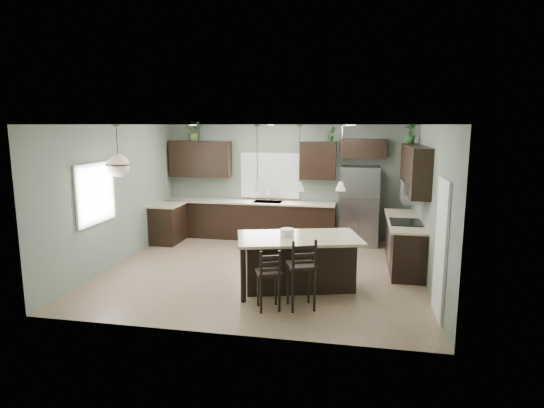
{
  "coord_description": "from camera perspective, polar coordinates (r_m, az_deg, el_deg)",
  "views": [
    {
      "loc": [
        1.78,
        -8.27,
        2.8
      ],
      "look_at": [
        0.1,
        0.4,
        1.25
      ],
      "focal_mm": 30.0,
      "sensor_mm": 36.0,
      "label": 1
    }
  ],
  "objects": [
    {
      "name": "pendant_center",
      "position": [
        7.52,
        3.49,
        5.74
      ],
      "size": [
        0.17,
        0.17,
        1.1
      ],
      "primitive_type": null,
      "color": "white",
      "rests_on": "room_shell"
    },
    {
      "name": "chandelier",
      "position": [
        8.86,
        -18.82,
        6.32
      ],
      "size": [
        0.46,
        0.46,
        0.96
      ],
      "primitive_type": null,
      "color": "beige",
      "rests_on": "room_shell"
    },
    {
      "name": "bar_stool_left",
      "position": [
        6.99,
        -0.43,
        -9.4
      ],
      "size": [
        0.46,
        0.46,
        0.97
      ],
      "primitive_type": "cube",
      "rotation": [
        0.0,
        0.0,
        0.37
      ],
      "color": "black",
      "rests_on": "ground"
    },
    {
      "name": "fridge_header",
      "position": [
        10.87,
        11.4,
        6.86
      ],
      "size": [
        1.05,
        0.34,
        0.45
      ],
      "primitive_type": "cube",
      "color": "black",
      "rests_on": "room_shell"
    },
    {
      "name": "room_shell",
      "position": [
        8.53,
        -1.17,
        2.54
      ],
      "size": [
        6.0,
        6.0,
        6.0
      ],
      "color": "slate",
      "rests_on": "ground"
    },
    {
      "name": "right_lower_cabs",
      "position": [
        9.49,
        16.23,
        -4.79
      ],
      "size": [
        0.6,
        2.35,
        0.9
      ],
      "primitive_type": "cube",
      "color": "black",
      "rests_on": "ground"
    },
    {
      "name": "microwave",
      "position": [
        9.02,
        17.22,
        1.53
      ],
      "size": [
        0.4,
        0.75,
        0.4
      ],
      "primitive_type": "cube",
      "color": "gray",
      "rests_on": "right_upper_cabs"
    },
    {
      "name": "back_upper_left",
      "position": [
        11.57,
        -8.96,
        5.62
      ],
      "size": [
        1.55,
        0.34,
        0.9
      ],
      "primitive_type": "cube",
      "color": "black",
      "rests_on": "room_shell"
    },
    {
      "name": "serving_dish",
      "position": [
        7.69,
        1.91,
        -3.64
      ],
      "size": [
        0.24,
        0.24,
        0.14
      ],
      "primitive_type": "cylinder",
      "color": "silver",
      "rests_on": "kitchen_island"
    },
    {
      "name": "plant_right_wall",
      "position": [
        10.09,
        16.95,
        8.46
      ],
      "size": [
        0.31,
        0.31,
        0.43
      ],
      "primitive_type": "imported",
      "rotation": [
        0.0,
        0.0,
        -0.4
      ],
      "color": "#285525",
      "rests_on": "right_upper_cabs"
    },
    {
      "name": "left_return_cabs",
      "position": [
        11.18,
        -12.94,
        -2.44
      ],
      "size": [
        0.6,
        0.9,
        0.9
      ],
      "primitive_type": "cube",
      "color": "black",
      "rests_on": "ground"
    },
    {
      "name": "faucet",
      "position": [
        11.03,
        -0.58,
        0.98
      ],
      "size": [
        0.02,
        0.02,
        0.28
      ],
      "primitive_type": "cylinder",
      "color": "silver",
      "rests_on": "back_countertop"
    },
    {
      "name": "sink_inset",
      "position": [
        11.08,
        -0.54,
        0.26
      ],
      "size": [
        0.7,
        0.45,
        0.01
      ],
      "primitive_type": "cube",
      "color": "gray",
      "rests_on": "back_countertop"
    },
    {
      "name": "back_countertop",
      "position": [
        11.18,
        -2.8,
        0.26
      ],
      "size": [
        4.2,
        0.66,
        0.04
      ],
      "primitive_type": "cube",
      "color": "#C3B494",
      "rests_on": "back_lower_cabs"
    },
    {
      "name": "window_back",
      "position": [
        11.29,
        -0.24,
        3.59
      ],
      "size": [
        1.35,
        0.02,
        1.0
      ],
      "primitive_type": "cube",
      "color": "white",
      "rests_on": "room_shell"
    },
    {
      "name": "wall_oven_front",
      "position": [
        9.2,
        14.48,
        -5.17
      ],
      "size": [
        0.01,
        0.72,
        0.6
      ],
      "primitive_type": "cube",
      "color": "gray",
      "rests_on": "right_lower_cabs"
    },
    {
      "name": "cooktop",
      "position": [
        9.11,
        16.4,
        -2.21
      ],
      "size": [
        0.58,
        0.75,
        0.02
      ],
      "primitive_type": "cube",
      "color": "black",
      "rests_on": "right_countertop"
    },
    {
      "name": "left_return_countertop",
      "position": [
        11.09,
        -12.94,
        -0.07
      ],
      "size": [
        0.66,
        0.96,
        0.04
      ],
      "primitive_type": "cube",
      "color": "#C3B494",
      "rests_on": "left_return_cabs"
    },
    {
      "name": "pendant_right",
      "position": [
        7.65,
        8.71,
        5.71
      ],
      "size": [
        0.17,
        0.17,
        1.1
      ],
      "primitive_type": null,
      "color": "silver",
      "rests_on": "room_shell"
    },
    {
      "name": "pendant_left",
      "position": [
        7.45,
        -1.88,
        5.71
      ],
      "size": [
        0.17,
        0.17,
        1.1
      ],
      "primitive_type": null,
      "color": "white",
      "rests_on": "room_shell"
    },
    {
      "name": "window_left",
      "position": [
        8.95,
        -21.34,
        1.24
      ],
      "size": [
        0.02,
        1.1,
        1.0
      ],
      "primitive_type": "cube",
      "color": "white",
      "rests_on": "room_shell"
    },
    {
      "name": "back_upper_right",
      "position": [
        10.93,
        5.81,
        5.44
      ],
      "size": [
        0.85,
        0.34,
        0.9
      ],
      "primitive_type": "cube",
      "color": "black",
      "rests_on": "room_shell"
    },
    {
      "name": "plant_back_left",
      "position": [
        11.56,
        -9.65,
        9.0
      ],
      "size": [
        0.44,
        0.38,
        0.47
      ],
      "primitive_type": "imported",
      "rotation": [
        0.0,
        0.0,
        -0.03
      ],
      "color": "#355424",
      "rests_on": "back_upper_left"
    },
    {
      "name": "back_lower_cabs",
      "position": [
        11.29,
        -2.76,
        -2.08
      ],
      "size": [
        4.2,
        0.6,
        0.9
      ],
      "primitive_type": "cube",
      "color": "black",
      "rests_on": "ground"
    },
    {
      "name": "kitchen_island",
      "position": [
        7.85,
        3.35,
        -7.39
      ],
      "size": [
        2.29,
        1.68,
        0.92
      ],
      "primitive_type": "cube",
      "rotation": [
        0.0,
        0.0,
        0.27
      ],
      "color": "black",
      "rests_on": "ground"
    },
    {
      "name": "bar_stool_center",
      "position": [
        7.02,
        3.69,
        -8.64
      ],
      "size": [
        0.54,
        0.54,
        1.13
      ],
      "primitive_type": "cube",
      "rotation": [
        0.0,
        0.0,
        0.37
      ],
      "color": "black",
      "rests_on": "ground"
    },
    {
      "name": "plant_back_right",
      "position": [
        10.85,
        7.48,
        8.67
      ],
      "size": [
        0.24,
        0.22,
        0.35
      ],
      "primitive_type": "imported",
      "rotation": [
        0.0,
        0.0,
        0.42
      ],
      "color": "#2A5927",
      "rests_on": "back_upper_right"
    },
    {
      "name": "right_upper_cabs",
      "position": [
        9.25,
        17.48,
        4.22
      ],
      "size": [
        0.34,
        2.35,
        0.9
      ],
      "primitive_type": "cube",
      "color": "black",
      "rests_on": "room_shell"
    },
    {
      "name": "right_countertop",
      "position": [
        9.38,
        16.24,
        -2.01
      ],
      "size": [
        0.66,
        2.35,
        0.04
      ],
      "primitive_type": "cube",
      "color": "#C3B494",
      "rests_on": "right_lower_cabs"
    },
    {
      "name": "refrigerator",
      "position": [
        10.81,
        10.87,
        -0.22
      ],
      "size": [
        0.9,
        0.74,
        1.85
      ],
      "primitive_type": "cube",
      "color": "gray",
      "rests_on": "ground"
    },
    {
      "name": "ground",
      "position": [
        8.91,
        -1.13,
        -8.36
      ],
      "size": [
        6.0,
        6.0,
        0.0
      ],
      "primitive_type": "plane",
      "color": "#9E8466",
      "rests_on": "ground"
    },
    {
      "name": "pantry_door",
      "position": [
        7.06,
        20.42,
        -5.3
      ],
      "size": [
        0.04,
        0.82,
        2.04
      ],
      "primitive_type": "cube",
      "color": "white",
      "rests_on": "ground"
    }
  ]
}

